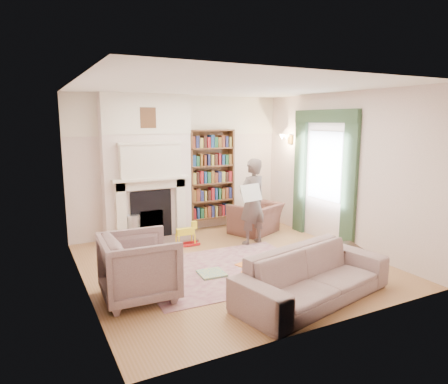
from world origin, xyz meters
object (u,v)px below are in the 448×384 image
armchair_left (139,267)px  rocking_horse (185,234)px  man_reading (252,202)px  armchair_reading (256,218)px  sofa (313,276)px  coffee_table (335,261)px  paraffin_heater (134,229)px  bookcase (211,174)px

armchair_left → rocking_horse: 2.25m
man_reading → rocking_horse: man_reading is taller
armchair_reading → armchair_left: (-2.97, -1.96, 0.12)m
sofa → armchair_left: bearing=139.8°
armchair_reading → coffee_table: 2.51m
armchair_reading → armchair_left: armchair_left is taller
paraffin_heater → rocking_horse: (0.81, -0.61, -0.05)m
sofa → rocking_horse: (-0.65, 2.84, -0.10)m
bookcase → man_reading: bearing=-81.0°
bookcase → rocking_horse: bookcase is taller
armchair_left → coffee_table: size_ratio=1.35×
armchair_left → paraffin_heater: bearing=-10.4°
armchair_left → sofa: 2.26m
bookcase → coffee_table: size_ratio=2.64×
coffee_table → man_reading: bearing=117.7°
armchair_reading → rocking_horse: 1.63m
bookcase → armchair_reading: bearing=-48.2°
bookcase → armchair_left: bearing=-130.5°
bookcase → rocking_horse: 1.63m
armchair_left → paraffin_heater: 2.46m
armchair_left → armchair_reading: bearing=-54.3°
armchair_left → coffee_table: bearing=-98.7°
coffee_table → paraffin_heater: 3.73m
armchair_reading → coffee_table: (-0.14, -2.50, -0.09)m
paraffin_heater → rocking_horse: bearing=-37.0°
armchair_left → coffee_table: 2.89m
bookcase → man_reading: bookcase is taller
sofa → paraffin_heater: (-1.45, 3.45, -0.05)m
armchair_left → paraffin_heater: armchair_left is taller
armchair_left → sofa: size_ratio=0.42×
man_reading → sofa: bearing=66.4°
paraffin_heater → coffee_table: bearing=-52.1°
armchair_reading → rocking_horse: armchair_reading is taller
armchair_reading → paraffin_heater: size_ratio=1.74×
rocking_horse → coffee_table: bearing=-55.9°
sofa → coffee_table: bearing=19.0°
bookcase → armchair_left: (-2.31, -2.70, -0.74)m
bookcase → coffee_table: bearing=-80.8°
bookcase → rocking_horse: (-0.96, -0.91, -0.95)m
sofa → coffee_table: 0.99m
bookcase → coffee_table: bookcase is taller
sofa → man_reading: man_reading is taller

